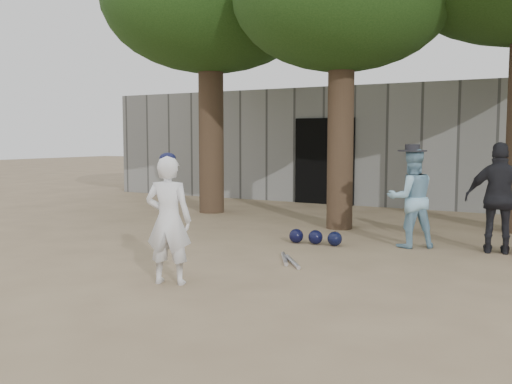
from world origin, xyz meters
The scene contains 7 objects.
ground centered at (0.00, 0.00, 0.00)m, with size 70.00×70.00×0.00m, color #937C5E.
boy_player centered at (0.34, -0.61, 0.74)m, with size 0.54×0.36×1.49m, color white.
spectator_blue centered at (2.23, 3.00, 0.76)m, with size 0.74×0.58×1.53m, color #89B9D3.
spectator_dark centered at (3.47, 3.15, 0.82)m, with size 0.96×0.40×1.63m, color black.
back_building centered at (0.00, 10.33, 1.50)m, with size 16.00×5.24×3.00m.
helmet_row centered at (0.85, 2.49, 0.11)m, with size 0.87×0.29×0.23m.
bat_pile centered at (1.06, 1.09, 0.03)m, with size 0.63×0.75×0.06m.
Camera 1 is at (4.40, -5.80, 1.69)m, focal length 40.00 mm.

